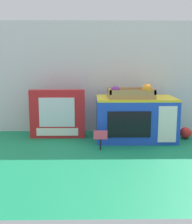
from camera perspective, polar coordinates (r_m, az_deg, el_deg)
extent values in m
plane|color=#147A4C|center=(1.65, 2.61, -5.35)|extent=(1.70, 1.70, 0.00)
cube|color=silver|center=(1.80, 2.30, 6.94)|extent=(1.61, 0.03, 0.68)
cube|color=blue|center=(1.63, 7.86, -1.47)|extent=(0.44, 0.26, 0.23)
cube|color=yellow|center=(1.61, 7.97, 2.74)|extent=(0.44, 0.26, 0.01)
cube|color=black|center=(1.50, 6.64, -2.50)|extent=(0.23, 0.01, 0.14)
cube|color=white|center=(1.54, 14.09, -2.41)|extent=(0.10, 0.01, 0.19)
cube|color=#A37F51|center=(1.60, 6.89, 3.35)|extent=(0.25, 0.18, 0.03)
cube|color=#A37F51|center=(1.51, 7.35, 3.89)|extent=(0.25, 0.01, 0.02)
cube|color=#A37F51|center=(1.68, 6.52, 4.54)|extent=(0.25, 0.01, 0.02)
cube|color=#A37F51|center=(1.58, 2.65, 4.25)|extent=(0.01, 0.18, 0.02)
cube|color=#A37F51|center=(1.61, 11.09, 4.19)|extent=(0.01, 0.18, 0.02)
sphere|color=#72287F|center=(1.52, 3.93, 4.39)|extent=(0.05, 0.05, 0.05)
sphere|color=orange|center=(1.54, 10.20, 4.54)|extent=(0.06, 0.06, 0.06)
cube|color=red|center=(1.67, -7.71, -0.36)|extent=(0.32, 0.06, 0.28)
cube|color=silver|center=(1.64, -7.84, -0.06)|extent=(0.20, 0.00, 0.17)
cube|color=white|center=(1.66, -7.74, -3.96)|extent=(0.24, 0.00, 0.04)
cylinder|color=black|center=(1.45, 0.89, -6.50)|extent=(0.01, 0.01, 0.06)
cube|color=#F44C6B|center=(1.43, 0.90, -4.61)|extent=(0.07, 0.00, 0.05)
sphere|color=red|center=(1.73, 17.44, -3.97)|extent=(0.07, 0.07, 0.07)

